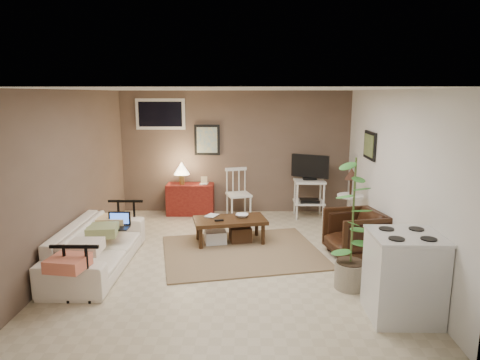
{
  "coord_description": "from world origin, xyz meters",
  "views": [
    {
      "loc": [
        0.24,
        -5.87,
        2.35
      ],
      "look_at": [
        0.13,
        0.35,
        1.08
      ],
      "focal_mm": 32.0,
      "sensor_mm": 36.0,
      "label": 1
    }
  ],
  "objects_px": {
    "sofa": "(97,239)",
    "potted_plant": "(353,219)",
    "armchair": "(355,231)",
    "coffee_table": "(229,229)",
    "red_console": "(190,196)",
    "spindle_chair": "(238,195)",
    "side_table": "(350,194)",
    "stove": "(403,276)",
    "tv_stand": "(309,184)"
  },
  "relations": [
    {
      "from": "spindle_chair",
      "to": "stove",
      "type": "bearing_deg",
      "value": -64.07
    },
    {
      "from": "spindle_chair",
      "to": "side_table",
      "type": "height_order",
      "value": "side_table"
    },
    {
      "from": "tv_stand",
      "to": "stove",
      "type": "distance_m",
      "value": 3.79
    },
    {
      "from": "red_console",
      "to": "armchair",
      "type": "relative_size",
      "value": 1.4
    },
    {
      "from": "potted_plant",
      "to": "stove",
      "type": "height_order",
      "value": "potted_plant"
    },
    {
      "from": "coffee_table",
      "to": "red_console",
      "type": "bearing_deg",
      "value": 117.29
    },
    {
      "from": "coffee_table",
      "to": "stove",
      "type": "bearing_deg",
      "value": -49.49
    },
    {
      "from": "potted_plant",
      "to": "side_table",
      "type": "bearing_deg",
      "value": 77.33
    },
    {
      "from": "red_console",
      "to": "stove",
      "type": "distance_m",
      "value": 4.8
    },
    {
      "from": "tv_stand",
      "to": "armchair",
      "type": "relative_size",
      "value": 1.62
    },
    {
      "from": "spindle_chair",
      "to": "stove",
      "type": "distance_m",
      "value": 4.16
    },
    {
      "from": "red_console",
      "to": "potted_plant",
      "type": "height_order",
      "value": "potted_plant"
    },
    {
      "from": "spindle_chair",
      "to": "side_table",
      "type": "relative_size",
      "value": 0.82
    },
    {
      "from": "red_console",
      "to": "spindle_chair",
      "type": "relative_size",
      "value": 1.12
    },
    {
      "from": "sofa",
      "to": "red_console",
      "type": "distance_m",
      "value": 2.81
    },
    {
      "from": "sofa",
      "to": "tv_stand",
      "type": "distance_m",
      "value": 4.09
    },
    {
      "from": "coffee_table",
      "to": "red_console",
      "type": "height_order",
      "value": "red_console"
    },
    {
      "from": "coffee_table",
      "to": "tv_stand",
      "type": "relative_size",
      "value": 1.01
    },
    {
      "from": "sofa",
      "to": "spindle_chair",
      "type": "height_order",
      "value": "spindle_chair"
    },
    {
      "from": "red_console",
      "to": "coffee_table",
      "type": "bearing_deg",
      "value": -62.71
    },
    {
      "from": "tv_stand",
      "to": "side_table",
      "type": "height_order",
      "value": "tv_stand"
    },
    {
      "from": "coffee_table",
      "to": "red_console",
      "type": "relative_size",
      "value": 1.16
    },
    {
      "from": "tv_stand",
      "to": "potted_plant",
      "type": "height_order",
      "value": "potted_plant"
    },
    {
      "from": "red_console",
      "to": "potted_plant",
      "type": "distance_m",
      "value": 4.05
    },
    {
      "from": "side_table",
      "to": "coffee_table",
      "type": "bearing_deg",
      "value": -167.46
    },
    {
      "from": "potted_plant",
      "to": "sofa",
      "type": "bearing_deg",
      "value": 170.23
    },
    {
      "from": "sofa",
      "to": "spindle_chair",
      "type": "relative_size",
      "value": 2.21
    },
    {
      "from": "coffee_table",
      "to": "potted_plant",
      "type": "bearing_deg",
      "value": -45.6
    },
    {
      "from": "spindle_chair",
      "to": "tv_stand",
      "type": "xyz_separation_m",
      "value": [
        1.36,
        0.01,
        0.2
      ]
    },
    {
      "from": "sofa",
      "to": "stove",
      "type": "relative_size",
      "value": 2.22
    },
    {
      "from": "spindle_chair",
      "to": "armchair",
      "type": "height_order",
      "value": "spindle_chair"
    },
    {
      "from": "tv_stand",
      "to": "red_console",
      "type": "bearing_deg",
      "value": 176.16
    },
    {
      "from": "red_console",
      "to": "potted_plant",
      "type": "xyz_separation_m",
      "value": [
        2.39,
        -3.22,
        0.51
      ]
    },
    {
      "from": "red_console",
      "to": "side_table",
      "type": "relative_size",
      "value": 0.91
    },
    {
      "from": "potted_plant",
      "to": "armchair",
      "type": "bearing_deg",
      "value": 73.45
    },
    {
      "from": "stove",
      "to": "spindle_chair",
      "type": "bearing_deg",
      "value": 115.93
    },
    {
      "from": "sofa",
      "to": "side_table",
      "type": "relative_size",
      "value": 1.81
    },
    {
      "from": "armchair",
      "to": "side_table",
      "type": "bearing_deg",
      "value": 158.85
    },
    {
      "from": "side_table",
      "to": "armchair",
      "type": "distance_m",
      "value": 1.03
    },
    {
      "from": "red_console",
      "to": "tv_stand",
      "type": "xyz_separation_m",
      "value": [
        2.32,
        -0.16,
        0.28
      ]
    },
    {
      "from": "sofa",
      "to": "tv_stand",
      "type": "xyz_separation_m",
      "value": [
        3.23,
        2.5,
        0.24
      ]
    },
    {
      "from": "coffee_table",
      "to": "stove",
      "type": "distance_m",
      "value": 2.98
    },
    {
      "from": "side_table",
      "to": "spindle_chair",
      "type": "bearing_deg",
      "value": 151.16
    },
    {
      "from": "red_console",
      "to": "stove",
      "type": "relative_size",
      "value": 1.12
    },
    {
      "from": "spindle_chair",
      "to": "potted_plant",
      "type": "bearing_deg",
      "value": -64.91
    },
    {
      "from": "tv_stand",
      "to": "armchair",
      "type": "height_order",
      "value": "tv_stand"
    },
    {
      "from": "tv_stand",
      "to": "potted_plant",
      "type": "xyz_separation_m",
      "value": [
        0.07,
        -3.07,
        0.23
      ]
    },
    {
      "from": "spindle_chair",
      "to": "stove",
      "type": "xyz_separation_m",
      "value": [
        1.82,
        -3.74,
        0.02
      ]
    },
    {
      "from": "tv_stand",
      "to": "armchair",
      "type": "distance_m",
      "value": 2.07
    },
    {
      "from": "sofa",
      "to": "potted_plant",
      "type": "height_order",
      "value": "potted_plant"
    }
  ]
}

